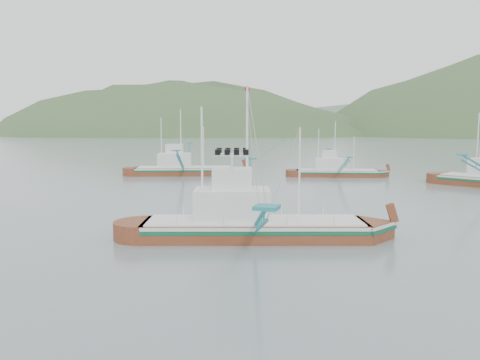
% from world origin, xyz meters
% --- Properties ---
extents(ground, '(1200.00, 1200.00, 0.00)m').
position_xyz_m(ground, '(0.00, 0.00, 0.00)').
color(ground, slate).
rests_on(ground, ground).
extents(main_boat, '(15.15, 25.81, 10.75)m').
position_xyz_m(main_boat, '(2.67, 0.40, 2.11)').
color(main_boat, maroon).
rests_on(main_boat, ground).
extents(bg_boat_left, '(15.22, 25.80, 10.84)m').
position_xyz_m(bg_boat_left, '(-18.87, 36.24, 2.14)').
color(bg_boat_left, maroon).
rests_on(bg_boat_left, ground).
extents(bg_boat_far, '(12.39, 21.32, 8.78)m').
position_xyz_m(bg_boat_far, '(3.54, 41.29, 1.61)').
color(bg_boat_far, maroon).
rests_on(bg_boat_far, ground).
extents(headland_left, '(448.00, 308.00, 210.00)m').
position_xyz_m(headland_left, '(-180.00, 360.00, 0.00)').
color(headland_left, '#39552C').
rests_on(headland_left, ground).
extents(ridge_distant, '(960.00, 400.00, 240.00)m').
position_xyz_m(ridge_distant, '(30.00, 560.00, 0.00)').
color(ridge_distant, slate).
rests_on(ridge_distant, ground).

